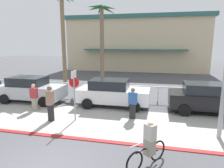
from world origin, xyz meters
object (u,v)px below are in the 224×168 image
Objects in this scene: palm_tree_1 at (62,18)px; car_white_2 at (113,93)px; car_silver_1 at (31,89)px; pedestrian_2 at (133,105)px; pedestrian_1 at (50,105)px; car_black_3 at (208,98)px; pedestrian_0 at (34,98)px; palm_tree_2 at (102,28)px; cyclist_black_0 at (149,145)px; stop_sign_bike_lane at (74,88)px.

palm_tree_1 is 9.34m from car_white_2.
car_silver_1 reaches higher than pedestrian_2.
car_white_2 is at bearing 50.73° from pedestrian_1.
car_black_3 reaches higher than pedestrian_0.
palm_tree_2 reaches higher than cyclist_black_0.
stop_sign_bike_lane reaches higher than pedestrian_1.
stop_sign_bike_lane is at bearing 140.95° from cyclist_black_0.
palm_tree_2 is 3.98× the size of pedestrian_1.
stop_sign_bike_lane is 1.40× the size of pedestrian_1.
pedestrian_2 is at bearing 103.94° from cyclist_black_0.
car_silver_1 is (-3.13, -6.71, -4.37)m from palm_tree_2.
stop_sign_bike_lane is 3.21m from pedestrian_0.
stop_sign_bike_lane is 0.35× the size of palm_tree_2.
palm_tree_2 is at bearing 89.50° from pedestrian_1.
car_black_3 is (11.07, 0.18, 0.00)m from car_silver_1.
pedestrian_0 reaches higher than cyclist_black_0.
car_white_2 is 2.93× the size of cyclist_black_0.
pedestrian_2 is (3.90, -8.34, -4.48)m from palm_tree_2.
palm_tree_1 is at bearing 101.34° from pedestrian_0.
car_black_3 is (5.51, -0.02, 0.00)m from car_white_2.
palm_tree_2 is 1.65× the size of car_silver_1.
palm_tree_1 is 5.11× the size of pedestrian_0.
cyclist_black_0 is at bearing -35.07° from car_silver_1.
palm_tree_1 is 14.79m from cyclist_black_0.
car_white_2 reaches higher than cyclist_black_0.
stop_sign_bike_lane is at bearing -158.38° from car_black_3.
stop_sign_bike_lane reaches higher than pedestrian_0.
stop_sign_bike_lane is at bearing -61.59° from palm_tree_1.
car_black_3 is (7.94, -6.53, -4.37)m from palm_tree_2.
cyclist_black_0 is 0.82× the size of pedestrian_1.
car_silver_1 is at bearing 144.93° from cyclist_black_0.
palm_tree_1 is at bearing 137.08° from car_white_2.
car_black_3 is 8.59m from pedestrian_1.
palm_tree_2 is at bearing 77.52° from pedestrian_0.
pedestrian_2 is at bearing -0.34° from pedestrian_0.
pedestrian_1 is (3.18, -8.36, -5.20)m from palm_tree_1.
pedestrian_1 is (-1.16, -0.34, -0.82)m from stop_sign_bike_lane.
palm_tree_1 is at bearing 110.80° from pedestrian_1.
cyclist_black_0 is at bearing -76.06° from pedestrian_2.
palm_tree_1 is 1.85× the size of car_silver_1.
pedestrian_0 is 0.87× the size of pedestrian_1.
car_white_2 reaches higher than pedestrian_2.
pedestrian_1 is (-8.03, -3.06, -0.02)m from car_black_3.
palm_tree_2 is at bearing 115.06° from pedestrian_2.
car_white_2 is 3.97m from pedestrian_1.
car_silver_1 reaches higher than cyclist_black_0.
palm_tree_1 is 13.44m from car_black_3.
cyclist_black_0 is at bearing -117.69° from car_black_3.
stop_sign_bike_lane reaches higher than cyclist_black_0.
pedestrian_2 is at bearing -13.09° from car_silver_1.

